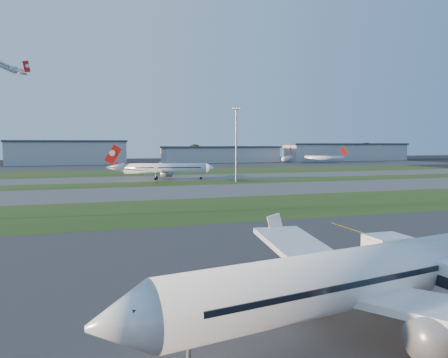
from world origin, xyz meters
name	(u,v)px	position (x,y,z in m)	size (l,w,h in m)	color
ground	(448,278)	(0.00, 0.00, 0.00)	(700.00, 700.00, 0.00)	black
apron_near	(448,278)	(0.00, 0.00, 0.01)	(300.00, 70.00, 0.01)	#333335
grass_strip_a	(256,206)	(0.00, 52.00, 0.01)	(300.00, 34.00, 0.01)	#214416
taxiway_a	(213,190)	(0.00, 85.00, 0.01)	(300.00, 32.00, 0.01)	#515154
grass_strip_b	(193,183)	(0.00, 110.00, 0.01)	(300.00, 18.00, 0.01)	#214416
taxiway_b	(179,178)	(0.00, 132.00, 0.01)	(300.00, 26.00, 0.01)	#515154
grass_strip_c	(165,172)	(0.00, 165.00, 0.01)	(300.00, 40.00, 0.01)	#214416
apron_far	(147,166)	(0.00, 225.00, 0.01)	(400.00, 80.00, 0.01)	#333335
airliner_parked	(375,275)	(-15.49, -8.93, 4.36)	(39.56, 33.28, 12.43)	white
airliner_taxiing	(165,169)	(-6.79, 125.87, 4.09)	(36.82, 30.89, 11.64)	white
mini_jet_near	(287,158)	(93.15, 228.69, 3.28)	(18.29, 24.10, 9.48)	white
mini_jet_far	(324,158)	(120.94, 228.63, 3.28)	(26.08, 15.00, 9.48)	white
light_mast_centre	(236,139)	(15.00, 108.00, 14.81)	(3.20, 0.70, 25.80)	gray
hangar_west	(68,152)	(-45.00, 255.00, 7.64)	(71.40, 23.00, 15.20)	#9B9DA2
hangar_east	(221,154)	(55.00, 255.00, 5.64)	(81.60, 23.00, 11.20)	#9B9DA2
hangar_far_east	(346,152)	(155.00, 255.00, 6.64)	(96.90, 23.00, 13.20)	#9B9DA2
tree_mid_west	(108,154)	(-20.00, 266.00, 5.84)	(9.90, 9.90, 10.80)	black
tree_mid_east	(195,152)	(40.00, 269.00, 6.81)	(11.55, 11.55, 12.60)	black
tree_east	(291,153)	(115.00, 267.00, 6.16)	(10.45, 10.45, 11.40)	black
tree_far_east	(366,150)	(185.00, 271.00, 7.46)	(12.65, 12.65, 13.80)	black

